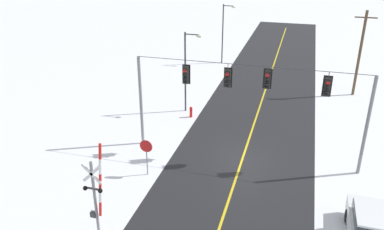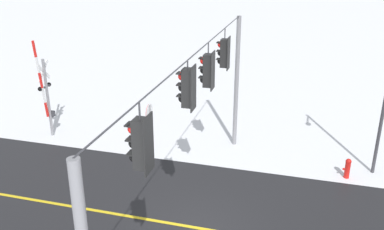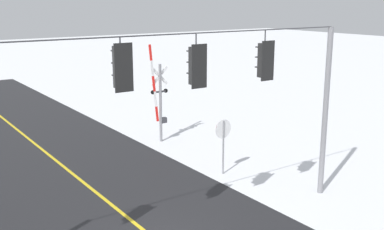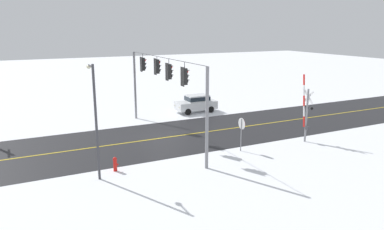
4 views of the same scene
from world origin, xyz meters
The scene contains 5 objects.
ground_plane centered at (0.00, 0.00, 0.00)m, with size 160.00×160.00×0.00m, color white.
signal_span centered at (0.08, -0.01, 4.40)m, with size 14.20×0.47×6.22m.
stop_sign centered at (-5.20, -3.68, 1.71)m, with size 0.80×0.09×2.35m.
railroad_crossing centered at (-5.46, -9.21, 2.32)m, with size 1.11×0.31×5.00m.
fire_hydrant centered at (-5.01, 5.12, 0.47)m, with size 0.24×0.31×0.88m.
Camera 2 is at (11.73, 3.08, 9.00)m, focal length 39.70 mm.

